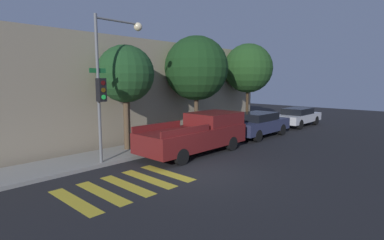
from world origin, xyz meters
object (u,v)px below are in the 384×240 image
object	(u,v)px
traffic_light_pole	(109,73)
tree_midblock	(196,68)
sedan_middle	(298,116)
tree_near_corner	(126,75)
pickup_truck	(198,133)
tree_far_end	(248,68)
sedan_near_corner	(258,124)

from	to	relation	value
traffic_light_pole	tree_midblock	bearing A→B (deg)	11.30
sedan_middle	tree_near_corner	distance (m)	13.94
traffic_light_pole	sedan_middle	bearing A→B (deg)	-4.84
pickup_truck	tree_near_corner	size ratio (longest dim) A/B	1.11
pickup_truck	tree_far_end	xyz separation A→B (m)	(8.27, 2.59, 3.32)
sedan_middle	tree_far_end	distance (m)	5.25
tree_midblock	tree_far_end	bearing A→B (deg)	0.00
pickup_truck	traffic_light_pole	bearing A→B (deg)	161.76
sedan_middle	tree_near_corner	world-z (taller)	tree_near_corner
traffic_light_pole	sedan_middle	xyz separation A→B (m)	(15.05, -1.27, -2.98)
sedan_middle	tree_midblock	distance (m)	9.45
traffic_light_pole	tree_near_corner	xyz separation A→B (m)	(1.68, 1.32, -0.04)
traffic_light_pole	sedan_near_corner	bearing A→B (deg)	-7.77
pickup_truck	sedan_middle	world-z (taller)	pickup_truck
pickup_truck	sedan_middle	bearing A→B (deg)	0.00
tree_near_corner	tree_far_end	xyz separation A→B (m)	(10.45, 0.00, 0.57)
sedan_near_corner	tree_far_end	bearing A→B (deg)	42.76
pickup_truck	sedan_near_corner	distance (m)	5.47
tree_near_corner	sedan_near_corner	bearing A→B (deg)	-18.73
sedan_middle	sedan_near_corner	bearing A→B (deg)	-180.00
traffic_light_pole	sedan_middle	distance (m)	15.40
pickup_truck	sedan_near_corner	world-z (taller)	pickup_truck
sedan_middle	tree_midblock	bearing A→B (deg)	162.93
sedan_near_corner	tree_far_end	distance (m)	5.15
traffic_light_pole	tree_midblock	size ratio (longest dim) A/B	0.99
tree_near_corner	tree_midblock	size ratio (longest dim) A/B	0.85
pickup_truck	tree_far_end	bearing A→B (deg)	17.41
sedan_near_corner	tree_near_corner	world-z (taller)	tree_near_corner
tree_near_corner	tree_far_end	bearing A→B (deg)	0.00
sedan_near_corner	tree_near_corner	distance (m)	8.58
sedan_middle	tree_far_end	xyz separation A→B (m)	(-2.92, 2.59, 3.51)
tree_near_corner	sedan_middle	bearing A→B (deg)	-10.98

